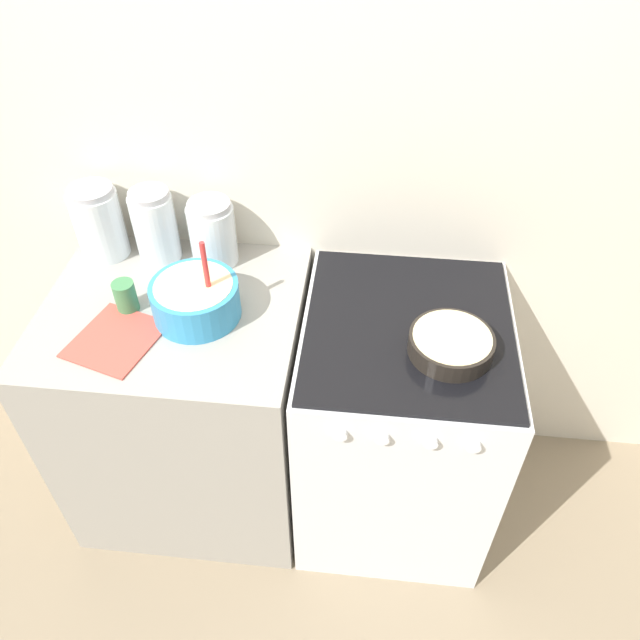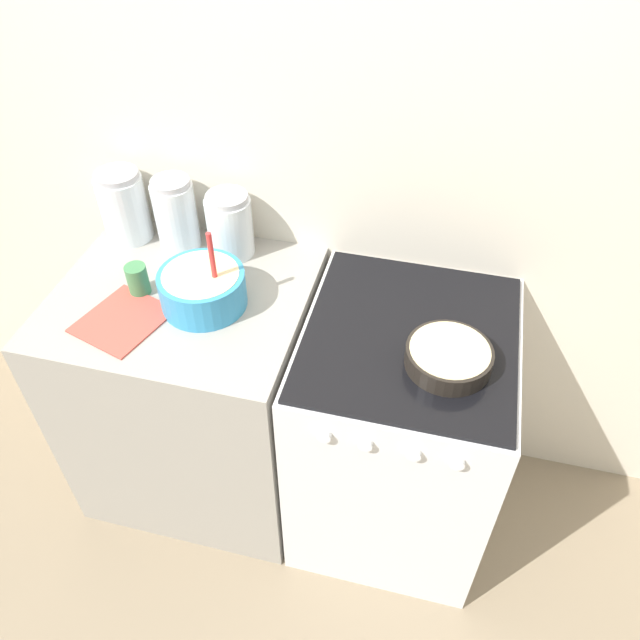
% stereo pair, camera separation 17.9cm
% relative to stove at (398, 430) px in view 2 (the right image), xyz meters
% --- Properties ---
extents(ground_plane, '(12.00, 12.00, 0.00)m').
position_rel_stove_xyz_m(ground_plane, '(-0.33, -0.35, -0.46)').
color(ground_plane, gray).
extents(wall_back, '(4.58, 0.05, 2.40)m').
position_rel_stove_xyz_m(wall_back, '(-0.33, 0.37, 0.74)').
color(wall_back, beige).
rests_on(wall_back, ground_plane).
extents(countertop_cabinet, '(0.79, 0.70, 0.93)m').
position_rel_stove_xyz_m(countertop_cabinet, '(-0.73, 0.00, 0.00)').
color(countertop_cabinet, '#9E998E').
rests_on(countertop_cabinet, ground_plane).
extents(stove, '(0.64, 0.72, 0.93)m').
position_rel_stove_xyz_m(stove, '(0.00, 0.00, 0.00)').
color(stove, silver).
rests_on(stove, ground_plane).
extents(mixing_bowl, '(0.26, 0.26, 0.27)m').
position_rel_stove_xyz_m(mixing_bowl, '(-0.63, -0.02, 0.53)').
color(mixing_bowl, '#338CBF').
rests_on(mixing_bowl, countertop_cabinet).
extents(baking_pan, '(0.24, 0.24, 0.06)m').
position_rel_stove_xyz_m(baking_pan, '(0.11, -0.10, 0.50)').
color(baking_pan, black).
rests_on(baking_pan, stove).
extents(storage_jar_left, '(0.16, 0.16, 0.25)m').
position_rel_stove_xyz_m(storage_jar_left, '(-1.02, 0.25, 0.57)').
color(storage_jar_left, silver).
rests_on(storage_jar_left, countertop_cabinet).
extents(storage_jar_middle, '(0.14, 0.14, 0.25)m').
position_rel_stove_xyz_m(storage_jar_middle, '(-0.83, 0.25, 0.57)').
color(storage_jar_middle, silver).
rests_on(storage_jar_middle, countertop_cabinet).
extents(storage_jar_right, '(0.15, 0.15, 0.22)m').
position_rel_stove_xyz_m(storage_jar_right, '(-0.64, 0.25, 0.56)').
color(storage_jar_right, silver).
rests_on(storage_jar_right, countertop_cabinet).
extents(tin_can, '(0.07, 0.07, 0.10)m').
position_rel_stove_xyz_m(tin_can, '(-0.85, -0.02, 0.51)').
color(tin_can, '#3F7F4C').
rests_on(tin_can, countertop_cabinet).
extents(recipe_page, '(0.28, 0.30, 0.01)m').
position_rel_stove_xyz_m(recipe_page, '(-0.84, -0.15, 0.47)').
color(recipe_page, '#CC4C3F').
rests_on(recipe_page, countertop_cabinet).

